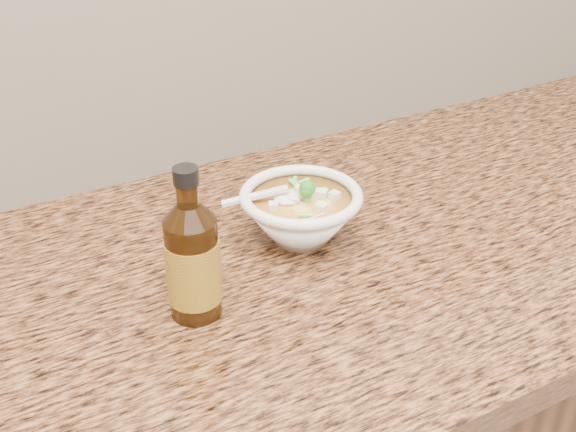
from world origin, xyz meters
TOP-DOWN VIEW (x-y plane):
  - counter_slab at (0.00, 1.68)m, footprint 4.00×0.68m
  - soup_bowl at (0.24, 1.70)m, footprint 0.18×0.17m
  - hot_sauce_bottle at (0.05, 1.63)m, footprint 0.08×0.08m

SIDE VIEW (x-z plane):
  - counter_slab at x=0.00m, z-range 0.86..0.90m
  - soup_bowl at x=0.24m, z-range 0.89..0.99m
  - hot_sauce_bottle at x=0.05m, z-range 0.88..1.07m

